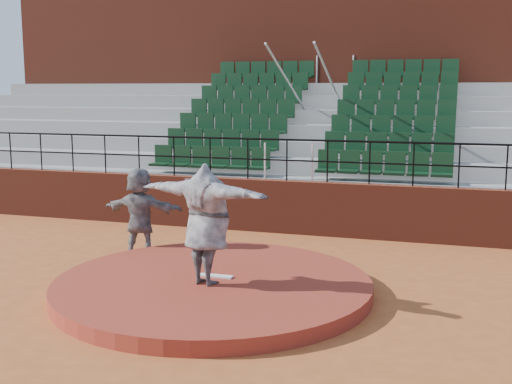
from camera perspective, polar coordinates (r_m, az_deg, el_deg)
ground at (r=11.31m, az=-3.85°, el=-8.95°), size 90.00×90.00×0.00m
pitchers_mound at (r=11.27m, az=-3.86°, el=-8.35°), size 5.50×5.50×0.25m
pitching_rubber at (r=11.37m, az=-3.59°, el=-7.46°), size 0.60×0.15×0.03m
boundary_wall at (r=15.78m, az=2.73°, el=-1.32°), size 24.00×0.30×1.30m
wall_railing at (r=15.59m, az=2.77°, el=3.68°), size 24.04×0.05×1.03m
seating_deck at (r=19.18m, az=5.53°, el=2.90°), size 24.00×5.97×4.63m
press_box_facade at (r=22.95m, az=7.69°, el=9.15°), size 24.00×3.00×7.10m
pitcher at (r=10.76m, az=-4.43°, el=-2.87°), size 2.61×1.29×2.05m
fielder at (r=13.73m, az=-10.25°, el=-1.77°), size 1.77×0.61×1.89m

